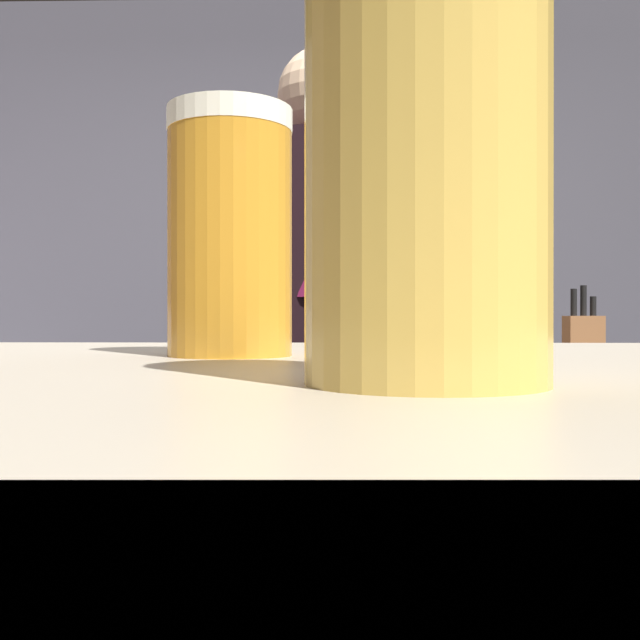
# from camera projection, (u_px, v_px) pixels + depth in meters

# --- Properties ---
(wall_back) EXTENTS (5.20, 0.10, 2.70)m
(wall_back) POSITION_uv_depth(u_px,v_px,m) (295.00, 271.00, 3.62)
(wall_back) COLOR #4C4A54
(wall_back) RESTS_ON ground
(prep_counter) EXTENTS (2.10, 0.60, 0.92)m
(prep_counter) POSITION_uv_depth(u_px,v_px,m) (383.00, 541.00, 2.11)
(prep_counter) COLOR brown
(prep_counter) RESTS_ON ground
(back_shelf) EXTENTS (0.91, 0.36, 1.18)m
(back_shelf) POSITION_uv_depth(u_px,v_px,m) (339.00, 431.00, 3.34)
(back_shelf) COLOR #3E3D40
(back_shelf) RESTS_ON ground
(bartender) EXTENTS (0.45, 0.53, 1.74)m
(bartender) POSITION_uv_depth(u_px,v_px,m) (325.00, 364.00, 1.66)
(bartender) COLOR #2A2F3D
(bartender) RESTS_ON ground
(knife_block) EXTENTS (0.10, 0.08, 0.29)m
(knife_block) POSITION_uv_depth(u_px,v_px,m) (583.00, 348.00, 2.10)
(knife_block) COLOR #915E38
(knife_block) RESTS_ON prep_counter
(mixing_bowl) EXTENTS (0.20, 0.20, 0.06)m
(mixing_bowl) POSITION_uv_depth(u_px,v_px,m) (224.00, 373.00, 2.17)
(mixing_bowl) COLOR #D15730
(mixing_bowl) RESTS_ON prep_counter
(chefs_knife) EXTENTS (0.24, 0.08, 0.01)m
(chefs_knife) POSITION_uv_depth(u_px,v_px,m) (425.00, 384.00, 2.06)
(chefs_knife) COLOR silver
(chefs_knife) RESTS_ON prep_counter
(pint_glass_near) EXTENTS (0.07, 0.07, 0.14)m
(pint_glass_near) POSITION_uv_depth(u_px,v_px,m) (230.00, 233.00, 0.42)
(pint_glass_near) COLOR orange
(pint_glass_near) RESTS_ON bar_counter
(pint_glass_far) EXTENTS (0.08, 0.08, 0.15)m
(pint_glass_far) POSITION_uv_depth(u_px,v_px,m) (426.00, 166.00, 0.24)
(pint_glass_far) COLOR gold
(pint_glass_far) RESTS_ON bar_counter
(bottle_olive_oil) EXTENTS (0.07, 0.07, 0.18)m
(bottle_olive_oil) POSITION_uv_depth(u_px,v_px,m) (308.00, 291.00, 3.43)
(bottle_olive_oil) COLOR #D5C879
(bottle_olive_oil) RESTS_ON back_shelf
(bottle_hot_sauce) EXTENTS (0.07, 0.07, 0.23)m
(bottle_hot_sauce) POSITION_uv_depth(u_px,v_px,m) (268.00, 285.00, 3.28)
(bottle_hot_sauce) COLOR #2C5D98
(bottle_hot_sauce) RESTS_ON back_shelf
(bottle_vinegar) EXTENTS (0.07, 0.07, 0.21)m
(bottle_vinegar) POSITION_uv_depth(u_px,v_px,m) (330.00, 287.00, 3.36)
(bottle_vinegar) COLOR #3A5495
(bottle_vinegar) RESTS_ON back_shelf
(bottle_soy) EXTENTS (0.05, 0.05, 0.25)m
(bottle_soy) POSITION_uv_depth(u_px,v_px,m) (305.00, 283.00, 3.28)
(bottle_soy) COLOR #31559C
(bottle_soy) RESTS_ON back_shelf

